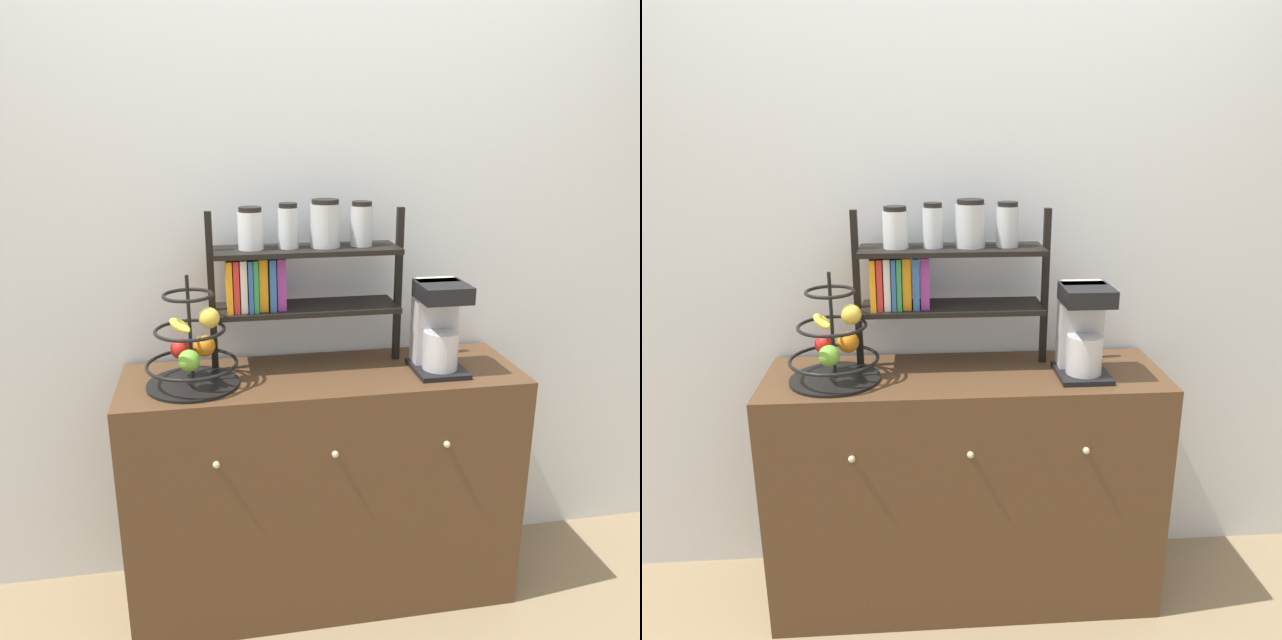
{
  "view_description": "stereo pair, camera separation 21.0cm",
  "coord_description": "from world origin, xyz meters",
  "views": [
    {
      "loc": [
        -0.37,
        -1.81,
        1.73
      ],
      "look_at": [
        -0.01,
        0.22,
        1.11
      ],
      "focal_mm": 35.0,
      "sensor_mm": 36.0,
      "label": 1
    },
    {
      "loc": [
        -0.16,
        -1.83,
        1.73
      ],
      "look_at": [
        -0.01,
        0.22,
        1.11
      ],
      "focal_mm": 35.0,
      "sensor_mm": 36.0,
      "label": 2
    }
  ],
  "objects": [
    {
      "name": "sideboard",
      "position": [
        0.0,
        0.22,
        0.45
      ],
      "size": [
        1.41,
        0.45,
        0.91
      ],
      "color": "#4C331E",
      "rests_on": "ground_plane"
    },
    {
      "name": "coffee_maker",
      "position": [
        0.41,
        0.19,
        1.07
      ],
      "size": [
        0.18,
        0.21,
        0.32
      ],
      "color": "black",
      "rests_on": "sideboard"
    },
    {
      "name": "wall_back",
      "position": [
        0.0,
        0.48,
        1.3
      ],
      "size": [
        7.0,
        0.05,
        2.6
      ],
      "primitive_type": "cube",
      "color": "silver",
      "rests_on": "ground_plane"
    },
    {
      "name": "shelf_hutch",
      "position": [
        -0.1,
        0.32,
        1.29
      ],
      "size": [
        0.69,
        0.2,
        0.6
      ],
      "color": "black",
      "rests_on": "sideboard"
    },
    {
      "name": "fruit_stand",
      "position": [
        -0.45,
        0.19,
        1.03
      ],
      "size": [
        0.31,
        0.31,
        0.38
      ],
      "color": "black",
      "rests_on": "sideboard"
    },
    {
      "name": "ground_plane",
      "position": [
        0.0,
        0.0,
        0.0
      ],
      "size": [
        12.0,
        12.0,
        0.0
      ],
      "primitive_type": "plane",
      "color": "#847051"
    }
  ]
}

